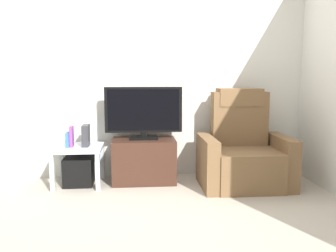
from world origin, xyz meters
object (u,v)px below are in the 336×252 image
object	(u,v)px
tv_stand	(144,160)
game_console	(86,135)
recliner_armchair	(243,152)
book_leftmost	(68,140)
television	(144,112)
side_table	(78,152)
subwoofer_box	(79,171)
book_middle	(72,136)

from	to	relation	value
tv_stand	game_console	world-z (taller)	game_console
tv_stand	recliner_armchair	size ratio (longest dim) A/B	0.67
recliner_armchair	book_leftmost	bearing A→B (deg)	172.18
television	game_console	distance (m)	0.70
television	game_console	bearing A→B (deg)	-173.94
tv_stand	side_table	bearing A→B (deg)	-175.38
tv_stand	game_console	bearing A→B (deg)	-175.62
recliner_armchair	subwoofer_box	size ratio (longest dim) A/B	3.41
tv_stand	television	bearing A→B (deg)	90.00
recliner_armchair	game_console	size ratio (longest dim) A/B	4.54
side_table	recliner_armchair	bearing A→B (deg)	-4.62
recliner_armchair	book_middle	xyz separation A→B (m)	(-1.91, 0.13, 0.19)
television	subwoofer_box	size ratio (longest dim) A/B	2.79
recliner_armchair	tv_stand	bearing A→B (deg)	165.32
tv_stand	game_console	size ratio (longest dim) A/B	3.04
tv_stand	recliner_armchair	xyz separation A→B (m)	(1.11, -0.21, 0.12)
side_table	book_middle	bearing A→B (deg)	-162.03
television	subwoofer_box	distance (m)	0.99
side_table	book_leftmost	size ratio (longest dim) A/B	3.34
side_table	game_console	world-z (taller)	game_console
tv_stand	recliner_armchair	world-z (taller)	recliner_armchair
side_table	subwoofer_box	world-z (taller)	side_table
subwoofer_box	book_leftmost	world-z (taller)	book_leftmost
side_table	book_middle	distance (m)	0.20
subwoofer_box	book_middle	xyz separation A→B (m)	(-0.06, -0.02, 0.40)
book_middle	television	bearing A→B (deg)	7.04
side_table	book_leftmost	world-z (taller)	book_leftmost
television	book_leftmost	bearing A→B (deg)	-173.28
television	recliner_armchair	distance (m)	1.22
television	subwoofer_box	bearing A→B (deg)	-173.91
side_table	book_leftmost	xyz separation A→B (m)	(-0.10, -0.02, 0.15)
recliner_armchair	subwoofer_box	xyz separation A→B (m)	(-1.85, 0.15, -0.21)
subwoofer_box	game_console	distance (m)	0.41
side_table	game_console	xyz separation A→B (m)	(0.09, 0.01, 0.19)
game_console	subwoofer_box	bearing A→B (deg)	-173.66
television	book_middle	xyz separation A→B (m)	(-0.80, -0.10, -0.26)
game_console	recliner_armchair	bearing A→B (deg)	-5.18
tv_stand	side_table	xyz separation A→B (m)	(-0.74, -0.06, 0.12)
television	book_leftmost	size ratio (longest dim) A/B	5.46
tv_stand	book_middle	distance (m)	0.86
book_middle	game_console	distance (m)	0.15
tv_stand	book_middle	size ratio (longest dim) A/B	3.14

